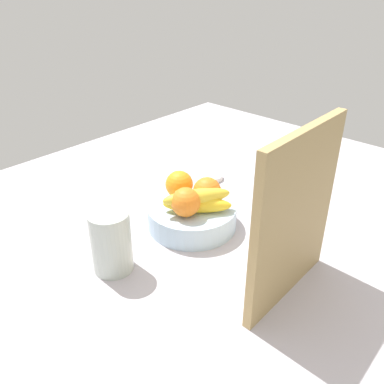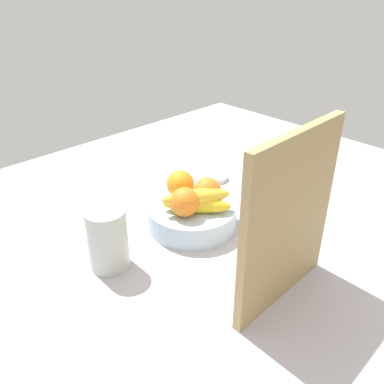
{
  "view_description": "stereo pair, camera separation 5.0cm",
  "coord_description": "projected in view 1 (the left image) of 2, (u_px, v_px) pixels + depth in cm",
  "views": [
    {
      "loc": [
        63.07,
        60.53,
        59.84
      ],
      "look_at": [
        -3.22,
        -0.68,
        10.03
      ],
      "focal_mm": 38.5,
      "sensor_mm": 36.0,
      "label": 1
    },
    {
      "loc": [
        59.56,
        64.12,
        59.84
      ],
      "look_at": [
        -3.22,
        -0.68,
        10.03
      ],
      "focal_mm": 38.5,
      "sensor_mm": 36.0,
      "label": 2
    }
  ],
  "objects": [
    {
      "name": "orange_center",
      "position": [
        207.0,
        191.0,
        1.04
      ],
      "size": [
        7.28,
        7.28,
        7.28
      ],
      "primitive_type": "sphere",
      "color": "orange",
      "rests_on": "fruit_bowl"
    },
    {
      "name": "fruit_bowl",
      "position": [
        192.0,
        216.0,
        1.06
      ],
      "size": [
        22.93,
        22.93,
        6.03
      ],
      "primitive_type": "cylinder",
      "color": "#AECCE4",
      "rests_on": "ground_plane"
    },
    {
      "name": "jar_lid",
      "position": [
        211.0,
        177.0,
        1.31
      ],
      "size": [
        7.21,
        7.21,
        1.54
      ],
      "primitive_type": "cylinder",
      "color": "white",
      "rests_on": "ground_plane"
    },
    {
      "name": "orange_front_left",
      "position": [
        179.0,
        184.0,
        1.07
      ],
      "size": [
        7.28,
        7.28,
        7.28
      ],
      "primitive_type": "sphere",
      "color": "orange",
      "rests_on": "fruit_bowl"
    },
    {
      "name": "orange_front_right",
      "position": [
        186.0,
        202.0,
        0.99
      ],
      "size": [
        7.28,
        7.28,
        7.28
      ],
      "primitive_type": "sphere",
      "color": "orange",
      "rests_on": "fruit_bowl"
    },
    {
      "name": "cutting_board",
      "position": [
        295.0,
        218.0,
        0.78
      ],
      "size": [
        28.03,
        2.33,
        36.0
      ],
      "primitive_type": "cube",
      "rotation": [
        0.0,
        0.0,
        0.02
      ],
      "color": "tan",
      "rests_on": "ground_plane"
    },
    {
      "name": "ground_plane",
      "position": [
        185.0,
        236.0,
        1.06
      ],
      "size": [
        180.0,
        140.0,
        3.0
      ],
      "primitive_type": "cube",
      "color": "#B6AFB8"
    },
    {
      "name": "thermos_tumbler",
      "position": [
        111.0,
        242.0,
        0.89
      ],
      "size": [
        8.89,
        8.89,
        14.49
      ],
      "primitive_type": "cylinder",
      "color": "#B4BFB5",
      "rests_on": "ground_plane"
    },
    {
      "name": "banana_bunch",
      "position": [
        197.0,
        201.0,
        1.01
      ],
      "size": [
        16.52,
        15.56,
        6.2
      ],
      "color": "yellow",
      "rests_on": "fruit_bowl"
    }
  ]
}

